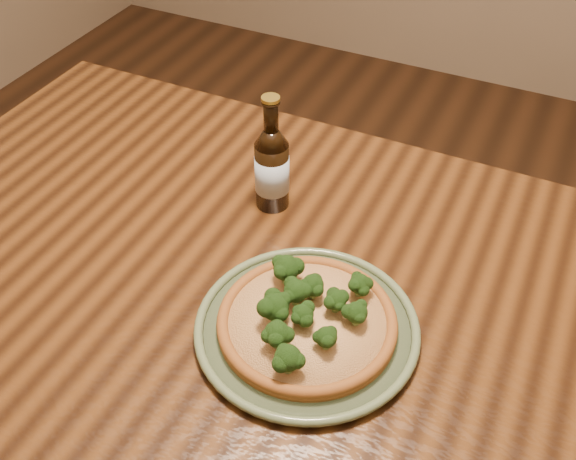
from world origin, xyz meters
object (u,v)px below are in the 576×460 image
at_px(plate, 307,328).
at_px(pizza, 307,320).
at_px(table, 307,327).
at_px(beer_bottle, 272,167).

distance_m(plate, pizza, 0.02).
xyz_separation_m(table, beer_bottle, (-0.15, 0.17, 0.18)).
relative_size(plate, pizza, 1.26).
bearing_deg(table, plate, -67.27).
distance_m(pizza, beer_bottle, 0.31).
bearing_deg(pizza, beer_bottle, 125.86).
relative_size(table, beer_bottle, 7.23).
bearing_deg(beer_bottle, pizza, -43.75).
bearing_deg(table, pizza, -67.88).
height_order(plate, beer_bottle, beer_bottle).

